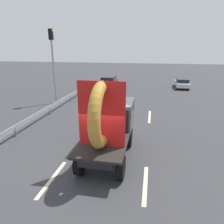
{
  "coord_description": "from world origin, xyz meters",
  "views": [
    {
      "loc": [
        2.21,
        -8.15,
        5.05
      ],
      "look_at": [
        0.34,
        1.47,
        1.95
      ],
      "focal_mm": 33.13,
      "sensor_mm": 36.0,
      "label": 1
    }
  ],
  "objects_px": {
    "flatbed_truck": "(109,120)",
    "oncoming_car": "(182,83)",
    "traffic_light": "(53,57)",
    "distant_sedan": "(109,81)"
  },
  "relations": [
    {
      "from": "flatbed_truck",
      "to": "oncoming_car",
      "type": "bearing_deg",
      "value": 72.98
    },
    {
      "from": "flatbed_truck",
      "to": "oncoming_car",
      "type": "distance_m",
      "value": 19.33
    },
    {
      "from": "traffic_light",
      "to": "distant_sedan",
      "type": "bearing_deg",
      "value": 70.79
    },
    {
      "from": "flatbed_truck",
      "to": "traffic_light",
      "type": "distance_m",
      "value": 11.15
    },
    {
      "from": "flatbed_truck",
      "to": "traffic_light",
      "type": "height_order",
      "value": "traffic_light"
    },
    {
      "from": "flatbed_truck",
      "to": "distant_sedan",
      "type": "distance_m",
      "value": 17.91
    },
    {
      "from": "flatbed_truck",
      "to": "oncoming_car",
      "type": "xyz_separation_m",
      "value": [
        5.65,
        18.46,
        -1.12
      ]
    },
    {
      "from": "distant_sedan",
      "to": "oncoming_car",
      "type": "distance_m",
      "value": 9.39
    },
    {
      "from": "distant_sedan",
      "to": "traffic_light",
      "type": "distance_m",
      "value": 10.17
    },
    {
      "from": "distant_sedan",
      "to": "oncoming_car",
      "type": "bearing_deg",
      "value": 5.88
    }
  ]
}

